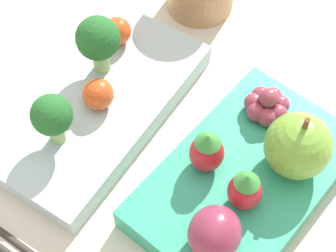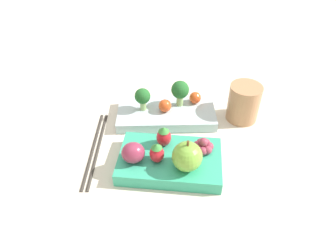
% 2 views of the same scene
% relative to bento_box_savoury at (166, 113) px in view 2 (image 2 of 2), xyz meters
% --- Properties ---
extents(ground_plane, '(4.00, 4.00, 0.00)m').
position_rel_bento_box_savoury_xyz_m(ground_plane, '(0.01, -0.07, -0.01)').
color(ground_plane, beige).
extents(bento_box_savoury, '(0.22, 0.11, 0.02)m').
position_rel_bento_box_savoury_xyz_m(bento_box_savoury, '(0.00, 0.00, 0.00)').
color(bento_box_savoury, silver).
rests_on(bento_box_savoury, ground_plane).
extents(bento_box_fruit, '(0.20, 0.14, 0.03)m').
position_rel_bento_box_savoury_xyz_m(bento_box_fruit, '(-0.00, -0.14, 0.00)').
color(bento_box_fruit, '#33A87F').
rests_on(bento_box_fruit, ground_plane).
extents(broccoli_floret_0, '(0.04, 0.04, 0.06)m').
position_rel_bento_box_savoury_xyz_m(broccoli_floret_0, '(0.03, 0.02, 0.05)').
color(broccoli_floret_0, '#93B770').
rests_on(broccoli_floret_0, bento_box_savoury).
extents(broccoli_floret_1, '(0.03, 0.03, 0.05)m').
position_rel_bento_box_savoury_xyz_m(broccoli_floret_1, '(-0.05, 0.00, 0.04)').
color(broccoli_floret_1, '#93B770').
rests_on(broccoli_floret_1, bento_box_savoury).
extents(cherry_tomato_0, '(0.03, 0.03, 0.03)m').
position_rel_bento_box_savoury_xyz_m(cherry_tomato_0, '(-0.00, -0.00, 0.02)').
color(cherry_tomato_0, '#DB4C1E').
rests_on(cherry_tomato_0, bento_box_savoury).
extents(cherry_tomato_1, '(0.03, 0.03, 0.03)m').
position_rel_bento_box_savoury_xyz_m(cherry_tomato_1, '(0.07, 0.02, 0.02)').
color(cherry_tomato_1, '#DB4C1E').
rests_on(cherry_tomato_1, bento_box_savoury).
extents(apple, '(0.05, 0.05, 0.06)m').
position_rel_bento_box_savoury_xyz_m(apple, '(0.02, -0.17, 0.04)').
color(apple, '#70A838').
rests_on(apple, bento_box_fruit).
extents(strawberry_0, '(0.03, 0.03, 0.04)m').
position_rel_bento_box_savoury_xyz_m(strawberry_0, '(-0.03, -0.15, 0.03)').
color(strawberry_0, red).
rests_on(strawberry_0, bento_box_fruit).
extents(strawberry_1, '(0.03, 0.03, 0.04)m').
position_rel_bento_box_savoury_xyz_m(strawberry_1, '(-0.01, -0.11, 0.04)').
color(strawberry_1, red).
rests_on(strawberry_1, bento_box_fruit).
extents(plum, '(0.04, 0.04, 0.04)m').
position_rel_bento_box_savoury_xyz_m(plum, '(-0.07, -0.15, 0.03)').
color(plum, '#892D47').
rests_on(plum, bento_box_fruit).
extents(grape_cluster, '(0.04, 0.04, 0.03)m').
position_rel_bento_box_savoury_xyz_m(grape_cluster, '(0.06, -0.13, 0.02)').
color(grape_cluster, '#93384C').
rests_on(grape_cluster, bento_box_fruit).
extents(drinking_cup, '(0.07, 0.07, 0.08)m').
position_rel_bento_box_savoury_xyz_m(drinking_cup, '(0.17, -0.01, 0.03)').
color(drinking_cup, tan).
rests_on(drinking_cup, ground_plane).
extents(chopsticks_pair, '(0.03, 0.21, 0.01)m').
position_rel_bento_box_savoury_xyz_m(chopsticks_pair, '(-0.15, -0.09, -0.01)').
color(chopsticks_pair, '#332D28').
rests_on(chopsticks_pair, ground_plane).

